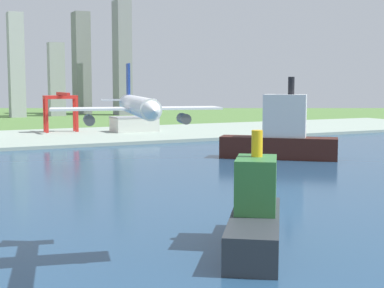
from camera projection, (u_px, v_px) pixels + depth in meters
name	position (u px, v px, depth m)	size (l,w,h in m)	color
ground_plane	(72.00, 178.00, 269.01)	(2400.00, 2400.00, 0.00)	#50793A
water_bay	(113.00, 201.00, 215.37)	(840.00, 360.00, 0.15)	navy
industrial_pier	(9.00, 139.00, 438.72)	(840.00, 140.00, 2.50)	#96A799
airplane_landing	(138.00, 107.00, 133.72)	(40.92, 46.34, 14.78)	white
cargo_ship	(281.00, 136.00, 333.91)	(61.26, 54.47, 47.23)	#381914
container_barge	(255.00, 215.00, 154.47)	(38.32, 47.30, 31.00)	#2D3338
port_crane_red	(61.00, 103.00, 484.28)	(27.64, 37.37, 33.50)	red
warehouse_annex	(134.00, 124.00, 492.99)	(37.69, 23.66, 12.91)	silver
distant_skyline	(0.00, 70.00, 746.46)	(396.08, 85.24, 153.86)	#A8A5B5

